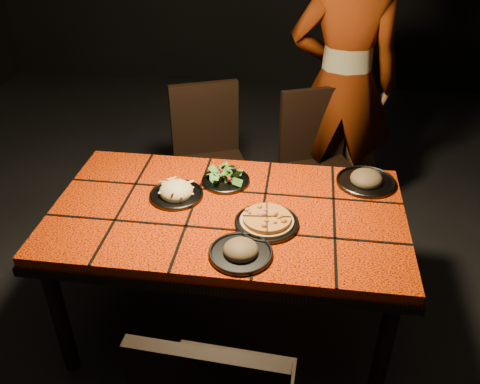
# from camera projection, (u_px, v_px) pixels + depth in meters

# --- Properties ---
(room_shell) EXTENTS (6.04, 7.04, 3.08)m
(room_shell) POSITION_uv_depth(u_px,v_px,m) (225.00, 46.00, 1.90)
(room_shell) COLOR black
(room_shell) RESTS_ON ground
(dining_table) EXTENTS (1.62, 0.92, 0.75)m
(dining_table) POSITION_uv_depth(u_px,v_px,m) (228.00, 223.00, 2.35)
(dining_table) COLOR #EE3907
(dining_table) RESTS_ON ground
(chair_far_left) EXTENTS (0.56, 0.56, 0.95)m
(chair_far_left) POSITION_uv_depth(u_px,v_px,m) (209.00, 150.00, 3.20)
(chair_far_left) COLOR black
(chair_far_left) RESTS_ON ground
(chair_far_right) EXTENTS (0.56, 0.56, 0.95)m
(chair_far_right) POSITION_uv_depth(u_px,v_px,m) (317.00, 157.00, 3.14)
(chair_far_right) COLOR black
(chair_far_right) RESTS_ON ground
(diner) EXTENTS (0.69, 0.47, 1.85)m
(diner) POSITION_uv_depth(u_px,v_px,m) (343.00, 85.00, 3.11)
(diner) COLOR brown
(diner) RESTS_ON ground
(plate_pizza) EXTENTS (0.28, 0.28, 0.04)m
(plate_pizza) POSITION_uv_depth(u_px,v_px,m) (267.00, 221.00, 2.20)
(plate_pizza) COLOR #313135
(plate_pizza) RESTS_ON dining_table
(plate_pasta) EXTENTS (0.25, 0.25, 0.08)m
(plate_pasta) POSITION_uv_depth(u_px,v_px,m) (176.00, 192.00, 2.39)
(plate_pasta) COLOR #313135
(plate_pasta) RESTS_ON dining_table
(plate_salad) EXTENTS (0.24, 0.24, 0.07)m
(plate_salad) POSITION_uv_depth(u_px,v_px,m) (226.00, 178.00, 2.49)
(plate_salad) COLOR #313135
(plate_salad) RESTS_ON dining_table
(plate_mushroom_a) EXTENTS (0.26, 0.26, 0.09)m
(plate_mushroom_a) POSITION_uv_depth(u_px,v_px,m) (241.00, 251.00, 2.03)
(plate_mushroom_a) COLOR #313135
(plate_mushroom_a) RESTS_ON dining_table
(plate_mushroom_b) EXTENTS (0.29, 0.29, 0.09)m
(plate_mushroom_b) POSITION_uv_depth(u_px,v_px,m) (366.00, 179.00, 2.48)
(plate_mushroom_b) COLOR #313135
(plate_mushroom_b) RESTS_ON dining_table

